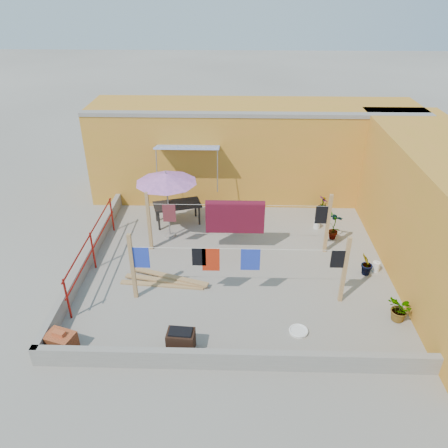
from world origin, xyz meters
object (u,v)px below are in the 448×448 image
at_px(green_hose, 324,213).
at_px(water_jug_a, 376,267).
at_px(plant_back_a, 236,217).
at_px(outdoor_table, 177,206).
at_px(brazier, 181,340).
at_px(brick_stack, 61,342).
at_px(water_jug_b, 317,224).
at_px(patio_umbrella, 166,178).
at_px(white_basin, 298,331).

bearing_deg(green_hose, water_jug_a, -76.00).
height_order(water_jug_a, plant_back_a, plant_back_a).
xyz_separation_m(outdoor_table, brazier, (0.72, -5.45, -0.37)).
bearing_deg(outdoor_table, plant_back_a, -9.16).
bearing_deg(green_hose, brick_stack, -136.33).
xyz_separation_m(brazier, green_hose, (4.08, 6.21, -0.21)).
xyz_separation_m(brick_stack, water_jug_b, (6.18, 5.32, -0.08)).
relative_size(water_jug_a, water_jug_b, 1.00).
bearing_deg(patio_umbrella, brick_stack, -109.26).
height_order(brazier, plant_back_a, plant_back_a).
bearing_deg(plant_back_a, patio_umbrella, -165.09).
height_order(outdoor_table, water_jug_b, outdoor_table).
xyz_separation_m(brick_stack, water_jug_a, (7.40, 3.06, -0.08)).
distance_m(white_basin, water_jug_b, 4.79).
relative_size(brazier, plant_back_a, 0.78).
xyz_separation_m(patio_umbrella, white_basin, (3.41, -4.05, -1.87)).
bearing_deg(brazier, green_hose, 56.70).
bearing_deg(outdoor_table, water_jug_b, -2.86).
relative_size(green_hose, plant_back_a, 0.72).
height_order(brazier, water_jug_b, brazier).
relative_size(outdoor_table, brick_stack, 2.34).
distance_m(patio_umbrella, plant_back_a, 2.56).
distance_m(green_hose, plant_back_a, 3.16).
bearing_deg(water_jug_a, green_hose, 104.00).
bearing_deg(patio_umbrella, brazier, -79.33).
relative_size(patio_umbrella, water_jug_b, 6.76).
relative_size(water_jug_a, plant_back_a, 0.41).
distance_m(patio_umbrella, outdoor_table, 1.54).
distance_m(outdoor_table, water_jug_b, 4.42).
bearing_deg(white_basin, outdoor_table, 123.84).
height_order(brick_stack, water_jug_b, brick_stack).
bearing_deg(green_hose, outdoor_table, -171.04).
bearing_deg(brick_stack, brazier, 2.00).
xyz_separation_m(brazier, white_basin, (2.54, 0.58, -0.21)).
bearing_deg(water_jug_a, brick_stack, -157.52).
relative_size(outdoor_table, brazier, 2.68).
height_order(outdoor_table, water_jug_a, outdoor_table).
relative_size(water_jug_b, plant_back_a, 0.41).
distance_m(brick_stack, water_jug_b, 8.15).
height_order(water_jug_a, water_jug_b, same).
distance_m(patio_umbrella, water_jug_b, 4.91).
relative_size(outdoor_table, green_hose, 2.92).
bearing_deg(plant_back_a, brazier, -102.25).
bearing_deg(brazier, plant_back_a, 77.75).
bearing_deg(patio_umbrella, water_jug_b, 7.64).
xyz_separation_m(brick_stack, green_hose, (6.59, 6.30, -0.18)).
bearing_deg(water_jug_b, brick_stack, -139.28).
height_order(brick_stack, plant_back_a, plant_back_a).
distance_m(outdoor_table, water_jug_a, 6.15).
xyz_separation_m(patio_umbrella, brick_stack, (-1.65, -4.71, -1.69)).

